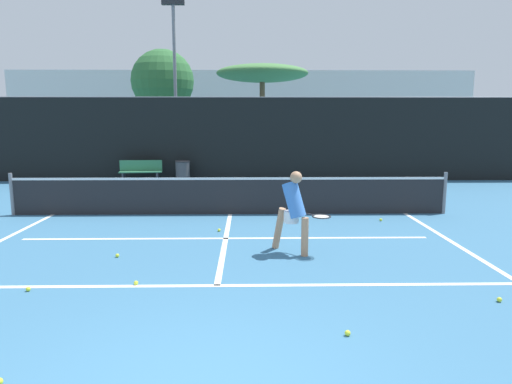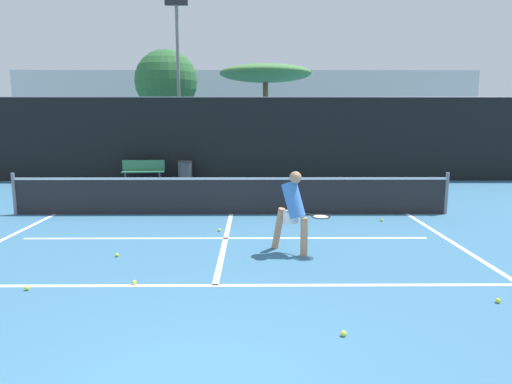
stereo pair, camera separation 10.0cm
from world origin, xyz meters
TOP-DOWN VIEW (x-y plane):
  - court_baseline_near at (0.00, 2.92)m, footprint 11.00×0.10m
  - court_service_line at (0.00, 5.59)m, footprint 8.25×0.10m
  - court_center_mark at (0.00, 5.44)m, footprint 0.10×5.04m
  - court_sideline_left at (-4.51, 5.44)m, footprint 0.10×6.04m
  - court_sideline_right at (4.51, 5.44)m, footprint 0.10×6.04m
  - net at (0.00, 7.96)m, footprint 11.09×0.09m
  - fence_back at (0.00, 14.25)m, footprint 24.00×0.06m
  - player_practicing at (1.28, 4.57)m, footprint 1.12×0.82m
  - tennis_ball_scattered_0 at (-0.17, 6.16)m, footprint 0.07×0.07m
  - tennis_ball_scattered_1 at (3.82, 2.26)m, footprint 0.07×0.07m
  - tennis_ball_scattered_2 at (3.63, 7.11)m, footprint 0.07×0.07m
  - tennis_ball_scattered_3 at (-1.20, 2.98)m, footprint 0.07×0.07m
  - tennis_ball_scattered_6 at (-1.86, 4.34)m, footprint 0.07×0.07m
  - tennis_ball_scattered_7 at (1.58, 1.34)m, footprint 0.07×0.07m
  - tennis_ball_scattered_8 at (-2.67, 2.76)m, footprint 0.07×0.07m
  - courtside_bench at (-3.57, 13.61)m, footprint 1.59×0.53m
  - trash_bin at (-2.01, 13.74)m, footprint 0.56×0.56m
  - parked_car at (-1.21, 16.86)m, footprint 1.84×4.38m
  - floodlight_mast at (-3.15, 19.80)m, footprint 1.10×0.24m
  - tree_west at (1.23, 21.22)m, footprint 4.84×4.84m
  - tree_mid at (-4.44, 23.53)m, footprint 3.59×3.59m
  - building_far at (0.00, 33.61)m, footprint 36.00×2.40m

SIDE VIEW (x-z plane):
  - court_baseline_near at x=0.00m, z-range 0.00..0.01m
  - court_service_line at x=0.00m, z-range 0.00..0.01m
  - court_center_mark at x=0.00m, z-range 0.00..0.01m
  - court_sideline_left at x=-4.51m, z-range 0.00..0.01m
  - court_sideline_right at x=4.51m, z-range 0.00..0.01m
  - tennis_ball_scattered_0 at x=-0.17m, z-range 0.00..0.07m
  - tennis_ball_scattered_1 at x=3.82m, z-range 0.00..0.07m
  - tennis_ball_scattered_2 at x=3.63m, z-range 0.00..0.07m
  - tennis_ball_scattered_3 at x=-1.20m, z-range 0.00..0.07m
  - tennis_ball_scattered_6 at x=-1.86m, z-range 0.00..0.07m
  - tennis_ball_scattered_7 at x=1.58m, z-range 0.00..0.07m
  - tennis_ball_scattered_8 at x=-2.67m, z-range 0.00..0.07m
  - trash_bin at x=-2.01m, z-range 0.00..0.84m
  - courtside_bench at x=-3.57m, z-range 0.04..0.90m
  - net at x=0.00m, z-range -0.02..1.05m
  - parked_car at x=-1.21m, z-range -0.11..1.37m
  - player_practicing at x=1.28m, z-range 0.07..1.58m
  - fence_back at x=0.00m, z-range -0.01..3.23m
  - building_far at x=0.00m, z-range 0.00..6.04m
  - tree_mid at x=-4.44m, z-range 1.35..7.67m
  - tree_west at x=1.23m, z-range 2.11..7.31m
  - floodlight_mast at x=-3.15m, z-range 1.14..9.33m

